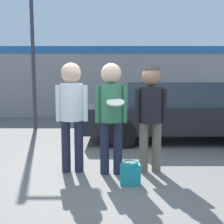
{
  "coord_description": "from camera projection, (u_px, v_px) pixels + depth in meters",
  "views": [
    {
      "loc": [
        0.15,
        -3.92,
        1.49
      ],
      "look_at": [
        0.13,
        0.37,
        1.01
      ],
      "focal_mm": 40.0,
      "sensor_mm": 36.0,
      "label": 1
    }
  ],
  "objects": [
    {
      "name": "storefront_building",
      "position": [
        110.0,
        82.0,
        11.2
      ],
      "size": [
        24.0,
        0.22,
        3.16
      ],
      "color": "gray",
      "rests_on": "ground"
    },
    {
      "name": "parked_car_near",
      "position": [
        176.0,
        112.0,
        6.59
      ],
      "size": [
        4.79,
        1.85,
        1.53
      ],
      "color": "black",
      "rests_on": "ground"
    },
    {
      "name": "person_right",
      "position": [
        152.0,
        109.0,
        4.16
      ],
      "size": [
        0.53,
        0.36,
        1.78
      ],
      "color": "#665B4C",
      "rests_on": "ground"
    },
    {
      "name": "person_middle_with_frisbee",
      "position": [
        112.0,
        108.0,
        4.06
      ],
      "size": [
        0.53,
        0.57,
        1.83
      ],
      "color": "#1E2338",
      "rests_on": "ground"
    },
    {
      "name": "person_left",
      "position": [
        73.0,
        106.0,
        4.17
      ],
      "size": [
        0.54,
        0.37,
        1.84
      ],
      "color": "#1E2338",
      "rests_on": "ground"
    },
    {
      "name": "shrub",
      "position": [
        211.0,
        106.0,
        10.56
      ],
      "size": [
        1.12,
        1.12,
        1.12
      ],
      "color": "#2D6B33",
      "rests_on": "ground"
    },
    {
      "name": "street_lamp",
      "position": [
        38.0,
        17.0,
        8.0
      ],
      "size": [
        1.1,
        0.35,
        5.98
      ],
      "color": "#38383D",
      "rests_on": "ground"
    },
    {
      "name": "handbag",
      "position": [
        131.0,
        174.0,
        3.71
      ],
      "size": [
        0.3,
        0.23,
        0.35
      ],
      "color": "teal",
      "rests_on": "ground"
    },
    {
      "name": "ground_plane",
      "position": [
        104.0,
        176.0,
        4.06
      ],
      "size": [
        56.0,
        56.0,
        0.0
      ],
      "primitive_type": "plane",
      "color": "#66635E"
    }
  ]
}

